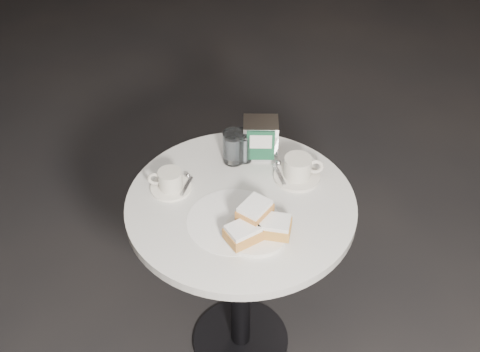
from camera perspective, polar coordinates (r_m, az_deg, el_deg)
name	(u,v)px	position (r m, az deg, el deg)	size (l,w,h in m)	color
ground	(241,342)	(2.39, 0.06, -15.48)	(7.00, 7.00, 0.00)	black
cafe_table	(241,246)	(1.96, 0.07, -6.64)	(0.70, 0.70, 0.74)	black
sugar_spill	(233,221)	(1.76, -0.63, -4.27)	(0.27, 0.27, 0.00)	white
beignet_plate	(257,226)	(1.70, 1.62, -4.79)	(0.21, 0.21, 0.09)	silver
coffee_cup_left	(170,181)	(1.85, -6.65, -0.51)	(0.15, 0.15, 0.07)	white
coffee_cup_right	(298,169)	(1.89, 5.52, 0.64)	(0.16, 0.16, 0.08)	silver
water_glass_left	(233,147)	(1.93, -0.63, 2.73)	(0.09, 0.09, 0.11)	silver
water_glass_right	(244,146)	(1.94, 0.35, 2.86)	(0.08, 0.08, 0.10)	silver
napkin_dispenser	(261,138)	(1.95, 1.96, 3.60)	(0.12, 0.11, 0.13)	silver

